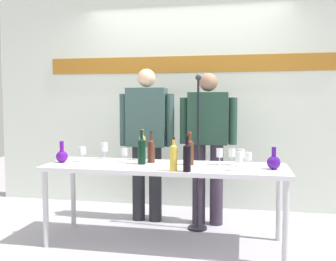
{
  "coord_description": "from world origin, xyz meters",
  "views": [
    {
      "loc": [
        0.69,
        -3.4,
        1.32
      ],
      "look_at": [
        0.0,
        0.15,
        1.05
      ],
      "focal_mm": 40.63,
      "sensor_mm": 36.0,
      "label": 1
    }
  ],
  "objects_px": {
    "wine_bottle_3": "(190,151)",
    "wine_bottle_4": "(187,156)",
    "decanter_blue_right": "(274,162)",
    "wine_bottle_1": "(174,156)",
    "presenter_right": "(208,138)",
    "wine_bottle_0": "(142,150)",
    "wine_glass_right_4": "(220,153)",
    "display_table": "(165,171)",
    "wine_glass_right_3": "(239,158)",
    "microphone_stand": "(198,178)",
    "wine_glass_left_0": "(82,151)",
    "wine_bottle_2": "(142,147)",
    "decanter_blue_left": "(62,156)",
    "wine_glass_right_0": "(232,153)",
    "wine_glass_left_2": "(104,147)",
    "wine_glass_right_1": "(249,157)",
    "wine_bottle_5": "(151,150)",
    "presenter_left": "(147,135)",
    "wine_glass_left_1": "(124,152)",
    "wine_glass_right_2": "(241,154)"
  },
  "relations": [
    {
      "from": "wine_bottle_1",
      "to": "wine_glass_right_0",
      "type": "relative_size",
      "value": 1.86
    },
    {
      "from": "wine_bottle_0",
      "to": "wine_glass_right_2",
      "type": "xyz_separation_m",
      "value": [
        0.91,
        0.05,
        -0.02
      ]
    },
    {
      "from": "wine_bottle_1",
      "to": "wine_glass_right_3",
      "type": "height_order",
      "value": "wine_bottle_1"
    },
    {
      "from": "wine_bottle_3",
      "to": "microphone_stand",
      "type": "xyz_separation_m",
      "value": [
        0.03,
        0.4,
        -0.33
      ]
    },
    {
      "from": "wine_glass_left_2",
      "to": "microphone_stand",
      "type": "height_order",
      "value": "microphone_stand"
    },
    {
      "from": "decanter_blue_left",
      "to": "wine_bottle_4",
      "type": "distance_m",
      "value": 1.28
    },
    {
      "from": "decanter_blue_right",
      "to": "wine_glass_right_0",
      "type": "bearing_deg",
      "value": 153.26
    },
    {
      "from": "decanter_blue_right",
      "to": "wine_glass_left_0",
      "type": "xyz_separation_m",
      "value": [
        -1.8,
        0.09,
        0.04
      ]
    },
    {
      "from": "wine_glass_right_1",
      "to": "wine_glass_right_4",
      "type": "bearing_deg",
      "value": 150.87
    },
    {
      "from": "decanter_blue_left",
      "to": "wine_bottle_5",
      "type": "xyz_separation_m",
      "value": [
        0.84,
        0.16,
        0.06
      ]
    },
    {
      "from": "decanter_blue_right",
      "to": "wine_bottle_1",
      "type": "relative_size",
      "value": 0.69
    },
    {
      "from": "decanter_blue_right",
      "to": "wine_bottle_2",
      "type": "xyz_separation_m",
      "value": [
        -1.25,
        0.29,
        0.07
      ]
    },
    {
      "from": "wine_bottle_2",
      "to": "wine_glass_left_0",
      "type": "height_order",
      "value": "wine_bottle_2"
    },
    {
      "from": "wine_bottle_4",
      "to": "wine_bottle_2",
      "type": "bearing_deg",
      "value": 134.47
    },
    {
      "from": "presenter_right",
      "to": "wine_bottle_0",
      "type": "height_order",
      "value": "presenter_right"
    },
    {
      "from": "wine_bottle_1",
      "to": "wine_bottle_3",
      "type": "height_order",
      "value": "wine_bottle_3"
    },
    {
      "from": "wine_bottle_4",
      "to": "wine_glass_right_1",
      "type": "bearing_deg",
      "value": 26.29
    },
    {
      "from": "decanter_blue_right",
      "to": "wine_glass_right_2",
      "type": "xyz_separation_m",
      "value": [
        -0.28,
        0.1,
        0.05
      ]
    },
    {
      "from": "wine_glass_right_1",
      "to": "display_table",
      "type": "bearing_deg",
      "value": 177.29
    },
    {
      "from": "wine_bottle_2",
      "to": "wine_bottle_3",
      "type": "distance_m",
      "value": 0.54
    },
    {
      "from": "wine_bottle_0",
      "to": "wine_glass_right_3",
      "type": "relative_size",
      "value": 1.99
    },
    {
      "from": "wine_bottle_0",
      "to": "microphone_stand",
      "type": "relative_size",
      "value": 0.2
    },
    {
      "from": "presenter_left",
      "to": "wine_glass_right_1",
      "type": "bearing_deg",
      "value": -32.34
    },
    {
      "from": "wine_bottle_5",
      "to": "microphone_stand",
      "type": "height_order",
      "value": "microphone_stand"
    },
    {
      "from": "display_table",
      "to": "decanter_blue_left",
      "type": "relative_size",
      "value": 10.69
    },
    {
      "from": "wine_bottle_3",
      "to": "wine_glass_right_4",
      "type": "relative_size",
      "value": 1.98
    },
    {
      "from": "wine_bottle_4",
      "to": "microphone_stand",
      "type": "xyz_separation_m",
      "value": [
        0.01,
        0.75,
        -0.33
      ]
    },
    {
      "from": "wine_bottle_4",
      "to": "wine_glass_left_0",
      "type": "xyz_separation_m",
      "value": [
        -1.08,
        0.33,
        -0.02
      ]
    },
    {
      "from": "wine_glass_left_2",
      "to": "wine_bottle_0",
      "type": "bearing_deg",
      "value": -27.69
    },
    {
      "from": "wine_glass_left_2",
      "to": "wine_glass_right_3",
      "type": "xyz_separation_m",
      "value": [
        1.35,
        -0.43,
        -0.01
      ]
    },
    {
      "from": "presenter_right",
      "to": "wine_bottle_2",
      "type": "relative_size",
      "value": 5.23
    },
    {
      "from": "presenter_right",
      "to": "wine_glass_right_3",
      "type": "bearing_deg",
      "value": -68.12
    },
    {
      "from": "wine_bottle_0",
      "to": "wine_bottle_1",
      "type": "bearing_deg",
      "value": -38.89
    },
    {
      "from": "decanter_blue_left",
      "to": "wine_bottle_0",
      "type": "xyz_separation_m",
      "value": [
        0.78,
        0.05,
        0.07
      ]
    },
    {
      "from": "wine_bottle_2",
      "to": "display_table",
      "type": "bearing_deg",
      "value": -41.72
    },
    {
      "from": "presenter_left",
      "to": "wine_bottle_0",
      "type": "height_order",
      "value": "presenter_left"
    },
    {
      "from": "decanter_blue_right",
      "to": "wine_glass_left_2",
      "type": "bearing_deg",
      "value": 169.99
    },
    {
      "from": "wine_bottle_0",
      "to": "wine_glass_right_1",
      "type": "bearing_deg",
      "value": -2.9
    },
    {
      "from": "wine_bottle_2",
      "to": "wine_glass_right_1",
      "type": "bearing_deg",
      "value": -15.42
    },
    {
      "from": "display_table",
      "to": "wine_bottle_3",
      "type": "xyz_separation_m",
      "value": [
        0.22,
        0.06,
        0.19
      ]
    },
    {
      "from": "wine_bottle_3",
      "to": "wine_bottle_4",
      "type": "bearing_deg",
      "value": -86.07
    },
    {
      "from": "wine_glass_right_3",
      "to": "microphone_stand",
      "type": "relative_size",
      "value": 0.1
    },
    {
      "from": "presenter_left",
      "to": "wine_bottle_4",
      "type": "xyz_separation_m",
      "value": [
        0.58,
        -0.94,
        -0.09
      ]
    },
    {
      "from": "wine_bottle_1",
      "to": "wine_glass_left_1",
      "type": "bearing_deg",
      "value": 146.25
    },
    {
      "from": "decanter_blue_right",
      "to": "wine_bottle_3",
      "type": "height_order",
      "value": "wine_bottle_3"
    },
    {
      "from": "wine_glass_right_4",
      "to": "decanter_blue_left",
      "type": "bearing_deg",
      "value": -174.44
    },
    {
      "from": "wine_bottle_1",
      "to": "wine_bottle_4",
      "type": "distance_m",
      "value": 0.12
    },
    {
      "from": "decanter_blue_left",
      "to": "decanter_blue_right",
      "type": "height_order",
      "value": "decanter_blue_left"
    },
    {
      "from": "wine_glass_left_1",
      "to": "wine_glass_right_1",
      "type": "distance_m",
      "value": 1.18
    },
    {
      "from": "wine_bottle_0",
      "to": "wine_bottle_3",
      "type": "xyz_separation_m",
      "value": [
        0.45,
        0.05,
        -0.01
      ]
    }
  ]
}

